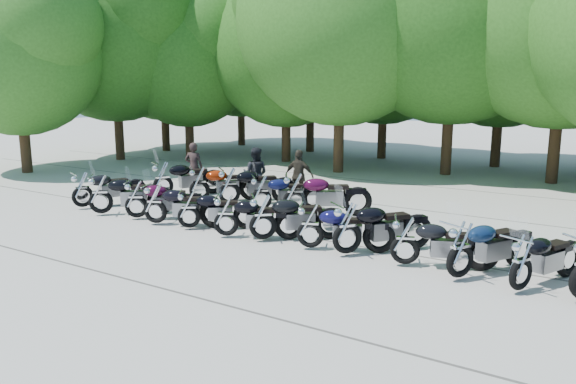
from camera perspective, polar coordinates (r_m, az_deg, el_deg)
The scene contains 33 objects.
ground at distance 13.14m, azimuth -3.51°, elevation -5.78°, with size 90.00×90.00×0.00m, color #9A958B.
tree_0 at distance 32.54m, azimuth -12.65°, elevation 13.71°, with size 7.50×7.50×9.21m.
tree_1 at distance 28.94m, azimuth -10.23°, elevation 13.39°, with size 6.97×6.97×8.55m.
tree_2 at distance 27.32m, azimuth -0.20°, elevation 14.23°, with size 7.31×7.31×8.97m.
tree_3 at distance 24.19m, azimuth 5.38°, elevation 16.99°, with size 8.70×8.70×10.67m.
tree_4 at distance 24.43m, azimuth 16.52°, elevation 17.29°, with size 9.13×9.13×11.20m.
tree_5 at distance 23.72m, azimuth 26.51°, elevation 16.66°, with size 9.04×9.04×11.10m.
tree_9 at distance 34.80m, azimuth -4.88°, elevation 13.85°, with size 7.59×7.59×9.32m.
tree_10 at distance 31.41m, azimuth 2.32°, elevation 14.44°, with size 7.78×7.78×9.55m.
tree_11 at distance 28.90m, azimuth 9.81°, elevation 14.27°, with size 7.56×7.56×9.28m.
tree_12 at distance 27.30m, azimuth 21.06°, elevation 14.39°, with size 7.88×7.88×9.67m.
tree_16 at distance 26.38m, azimuth -25.85°, elevation 12.73°, with size 6.97×6.97×8.55m.
tree_17 at distance 29.32m, azimuth -17.30°, elevation 14.96°, with size 8.31×8.31×10.20m.
motorcycle_0 at distance 18.15m, azimuth -20.18°, elevation 0.36°, with size 0.69×2.27×1.28m, color black, non-canonical shape.
motorcycle_1 at distance 17.05m, azimuth -18.53°, elevation -0.08°, with size 0.73×2.39×1.35m, color black, non-canonical shape.
motorcycle_2 at distance 16.26m, azimuth -15.18°, elevation -0.57°, with size 0.68×2.24×1.27m, color #30061E, non-canonical shape.
motorcycle_3 at distance 15.49m, azimuth -13.35°, elevation -1.03°, with size 0.69×2.25×1.27m, color black, non-canonical shape.
motorcycle_4 at distance 14.84m, azimuth -10.04°, elevation -1.61°, with size 0.63×2.08×1.18m, color black, non-canonical shape.
motorcycle_5 at distance 13.92m, azimuth -6.32°, elevation -2.25°, with size 0.66×2.16×1.22m, color black, non-canonical shape.
motorcycle_6 at distance 13.52m, azimuth -2.56°, elevation -2.40°, with size 0.71×2.32×1.31m, color black, non-canonical shape.
motorcycle_7 at distance 12.86m, azimuth 2.28°, elevation -3.30°, with size 0.66×2.17×1.23m, color #0D0C37, non-canonical shape.
motorcycle_8 at distance 12.44m, azimuth 6.05°, elevation -3.50°, with size 0.74×2.43×1.37m, color black, non-canonical shape.
motorcycle_9 at distance 11.95m, azimuth 11.85°, elevation -4.69°, with size 0.65×2.14×1.21m, color black, non-canonical shape.
motorcycle_10 at distance 11.39m, azimuth 17.15°, elevation -5.43°, with size 0.72×2.35×1.33m, color #0D1D39, non-canonical shape.
motorcycle_11 at distance 11.11m, azimuth 22.64°, elevation -6.48°, with size 0.66×2.18×1.23m, color black, non-canonical shape.
motorcycle_13 at distance 18.99m, azimuth -12.62°, elevation 1.40°, with size 0.75×2.48×1.40m, color black, non-canonical shape.
motorcycle_14 at distance 18.20m, azimuth -8.99°, elevation 0.97°, with size 0.71×2.32×1.31m, color maroon, non-canonical shape.
motorcycle_15 at distance 17.52m, azimuth -5.98°, elevation 0.77°, with size 0.74×2.44×1.38m, color black, non-canonical shape.
motorcycle_16 at distance 16.64m, azimuth -2.75°, elevation 0.06°, with size 0.68×2.22×1.25m, color #0C1037, non-canonical shape.
motorcycle_17 at distance 16.10m, azimuth 0.73°, elevation -0.01°, with size 0.76×2.51×1.42m, color #3A0726, non-canonical shape.
rider_0 at distance 20.09m, azimuth -9.54°, elevation 2.52°, with size 0.64×0.42×1.74m, color black.
rider_1 at distance 18.36m, azimuth -3.34°, elevation 1.86°, with size 0.85×0.66×1.74m, color black.
rider_2 at distance 18.05m, azimuth 1.14°, elevation 1.64°, with size 0.99×0.41×1.69m, color #2A251C.
Camera 1 is at (7.37, -10.19, 3.80)m, focal length 35.00 mm.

